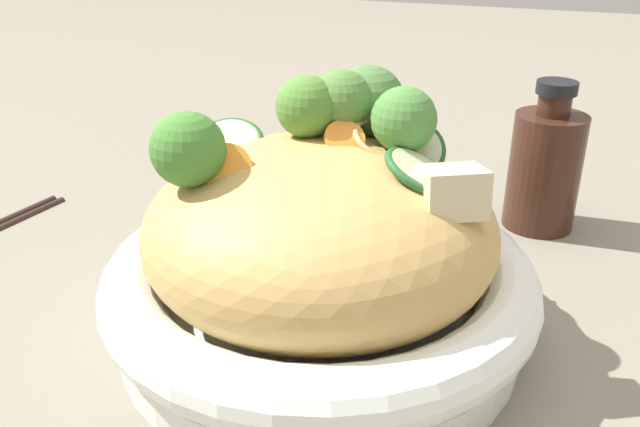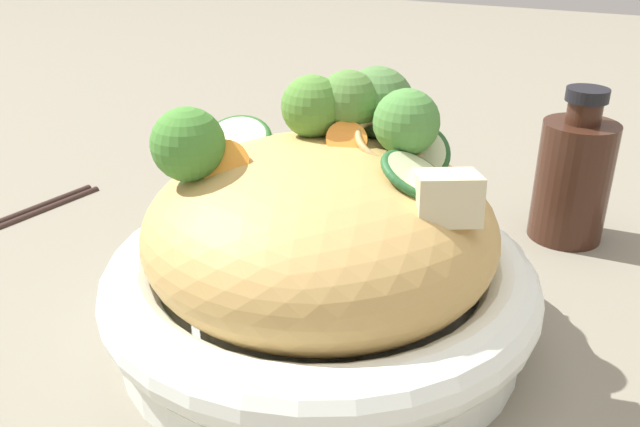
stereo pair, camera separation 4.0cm
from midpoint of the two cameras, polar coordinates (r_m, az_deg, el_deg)
ground_plane at (r=0.44m, az=2.62°, el=-10.03°), size 3.00×3.00×0.00m
serving_bowl at (r=0.42m, az=2.71°, el=-6.67°), size 0.27×0.27×0.06m
noodle_heap at (r=0.40m, az=2.84°, el=-1.38°), size 0.21×0.21×0.11m
broccoli_florets at (r=0.40m, az=3.70°, el=8.16°), size 0.15×0.16×0.06m
carrot_coins at (r=0.40m, az=-0.14°, el=5.62°), size 0.11×0.11×0.03m
zucchini_slices at (r=0.40m, az=4.37°, el=4.97°), size 0.17×0.08×0.03m
chicken_chunks at (r=0.39m, az=11.61°, el=4.03°), size 0.09×0.11×0.03m
soy_sauce_bottle at (r=0.58m, az=22.66°, el=2.84°), size 0.06×0.06×0.12m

